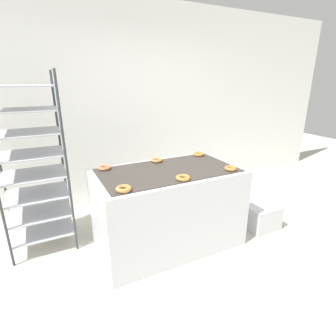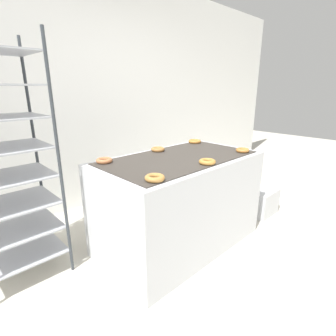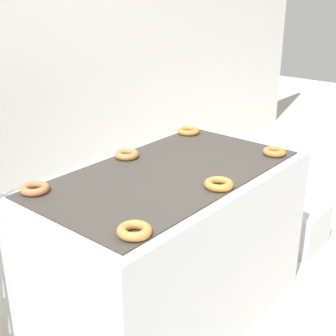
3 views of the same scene
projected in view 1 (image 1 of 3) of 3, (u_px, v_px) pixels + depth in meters
ground_plane at (201, 281)px, 2.40m from camera, size 14.00×14.00×0.00m
wall_back at (123, 105)px, 3.75m from camera, size 8.00×0.05×2.80m
fryer_machine at (168, 208)px, 2.83m from camera, size 1.51×0.85×0.87m
baking_rack_cart at (32, 165)px, 2.63m from camera, size 0.63×0.51×1.85m
glaze_bin at (262, 217)px, 3.20m from camera, size 0.38×0.29×0.30m
donut_near_left at (124, 189)px, 2.18m from camera, size 0.14×0.14×0.04m
donut_near_center at (183, 178)px, 2.42m from camera, size 0.14×0.14×0.04m
donut_near_right at (230, 168)px, 2.68m from camera, size 0.13×0.13×0.04m
donut_far_left at (104, 168)px, 2.70m from camera, size 0.13×0.13×0.04m
donut_far_center at (157, 160)px, 2.95m from camera, size 0.13×0.13×0.04m
donut_far_right at (199, 154)px, 3.19m from camera, size 0.14×0.14×0.04m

